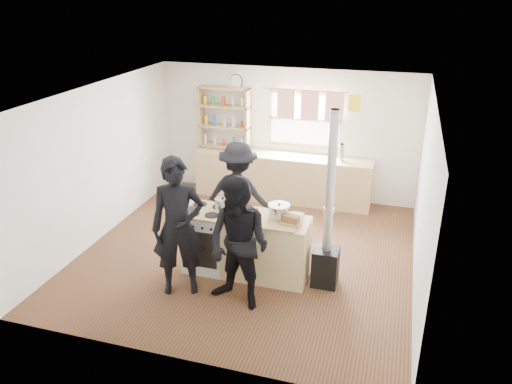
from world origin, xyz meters
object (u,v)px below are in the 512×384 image
at_px(roast_tray, 242,214).
at_px(person_near_right, 239,244).
at_px(stockpot_stove, 223,204).
at_px(stockpot_counter, 279,211).
at_px(thermos, 341,153).
at_px(person_far, 239,194).
at_px(flue_heater, 327,243).
at_px(bread_board, 291,220).
at_px(skillet_greens, 189,211).
at_px(cooking_island, 246,244).
at_px(person_near_left, 178,227).

relative_size(roast_tray, person_near_right, 0.23).
xyz_separation_m(stockpot_stove, stockpot_counter, (0.84, -0.05, 0.02)).
height_order(thermos, person_far, person_far).
bearing_deg(thermos, stockpot_counter, -100.08).
height_order(roast_tray, flue_heater, flue_heater).
bearing_deg(bread_board, roast_tray, 178.73).
bearing_deg(stockpot_counter, stockpot_stove, 176.36).
relative_size(bread_board, person_near_right, 0.18).
xyz_separation_m(bread_board, person_near_right, (-0.52, -0.67, -0.09)).
xyz_separation_m(skillet_greens, stockpot_counter, (1.25, 0.22, 0.07)).
bearing_deg(skillet_greens, person_far, 69.63).
distance_m(stockpot_stove, stockpot_counter, 0.84).
height_order(stockpot_counter, flue_heater, flue_heater).
xyz_separation_m(cooking_island, bread_board, (0.67, -0.08, 0.51)).
bearing_deg(person_far, person_near_left, 80.78).
height_order(thermos, stockpot_stove, thermos).
distance_m(stockpot_stove, person_near_left, 0.84).
height_order(skillet_greens, person_near_left, person_near_left).
relative_size(stockpot_counter, person_near_left, 0.16).
relative_size(skillet_greens, person_far, 0.23).
xyz_separation_m(flue_heater, person_near_left, (-1.86, -0.71, 0.32)).
xyz_separation_m(thermos, roast_tray, (-0.99, -2.83, -0.09)).
bearing_deg(thermos, roast_tray, -109.24).
height_order(roast_tray, person_far, person_far).
relative_size(cooking_island, stockpot_stove, 8.61).
height_order(skillet_greens, flue_heater, flue_heater).
xyz_separation_m(thermos, person_near_right, (-0.80, -3.52, -0.17)).
height_order(cooking_island, stockpot_counter, stockpot_counter).
distance_m(thermos, skillet_greens, 3.42).
height_order(thermos, person_near_right, person_near_right).
bearing_deg(roast_tray, stockpot_stove, 154.76).
bearing_deg(skillet_greens, person_near_left, -82.68).
height_order(flue_heater, person_near_left, flue_heater).
height_order(stockpot_stove, person_far, person_far).
distance_m(stockpot_stove, bread_board, 1.05).
relative_size(person_near_left, person_far, 1.13).
relative_size(stockpot_counter, person_far, 0.18).
xyz_separation_m(thermos, stockpot_counter, (-0.48, -2.73, -0.03)).
distance_m(skillet_greens, person_far, 1.12).
xyz_separation_m(stockpot_stove, bread_board, (1.04, -0.17, -0.03)).
distance_m(cooking_island, person_near_left, 1.10).
xyz_separation_m(stockpot_counter, flue_heater, (0.68, -0.00, -0.39)).
bearing_deg(thermos, person_near_right, -102.82).
xyz_separation_m(skillet_greens, stockpot_stove, (0.41, 0.27, 0.05)).
bearing_deg(skillet_greens, stockpot_counter, 9.88).
relative_size(skillet_greens, bread_board, 1.25).
bearing_deg(bread_board, thermos, 84.28).
bearing_deg(bread_board, stockpot_counter, 148.77).
bearing_deg(cooking_island, flue_heater, 2.01).
bearing_deg(person_far, roast_tray, 113.66).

